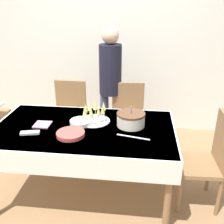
# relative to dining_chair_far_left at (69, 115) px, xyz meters

# --- Properties ---
(ground_plane) EXTENTS (12.00, 12.00, 0.00)m
(ground_plane) POSITION_rel_dining_chair_far_left_xyz_m (0.38, -0.81, -0.52)
(ground_plane) COLOR #93704C
(wall_back) EXTENTS (8.00, 0.05, 2.70)m
(wall_back) POSITION_rel_dining_chair_far_left_xyz_m (0.38, 0.86, 0.83)
(wall_back) COLOR silver
(wall_back) RESTS_ON ground_plane
(dining_table) EXTENTS (1.72, 0.99, 0.77)m
(dining_table) POSITION_rel_dining_chair_far_left_xyz_m (0.38, -0.81, 0.15)
(dining_table) COLOR white
(dining_table) RESTS_ON ground_plane
(dining_chair_far_left) EXTENTS (0.44, 0.44, 0.95)m
(dining_chair_far_left) POSITION_rel_dining_chair_far_left_xyz_m (0.00, 0.00, 0.00)
(dining_chair_far_left) COLOR olive
(dining_chair_far_left) RESTS_ON ground_plane
(dining_chair_far_right) EXTENTS (0.45, 0.45, 0.95)m
(dining_chair_far_right) POSITION_rel_dining_chair_far_left_xyz_m (0.75, -0.00, 0.00)
(dining_chair_far_right) COLOR olive
(dining_chair_far_right) RESTS_ON ground_plane
(dining_chair_right_end) EXTENTS (0.43, 0.43, 0.95)m
(dining_chair_right_end) POSITION_rel_dining_chair_far_left_xyz_m (1.56, -0.81, 0.00)
(dining_chair_right_end) COLOR olive
(dining_chair_right_end) RESTS_ON ground_plane
(birthday_cake) EXTENTS (0.27, 0.27, 0.21)m
(birthday_cake) POSITION_rel_dining_chair_far_left_xyz_m (0.82, -0.73, 0.32)
(birthday_cake) COLOR silver
(birthday_cake) RESTS_ON dining_table
(champagne_tray) EXTENTS (0.32, 0.32, 0.18)m
(champagne_tray) POSITION_rel_dining_chair_far_left_xyz_m (0.45, -0.67, 0.34)
(champagne_tray) COLOR silver
(champagne_tray) RESTS_ON dining_table
(plate_stack_main) EXTENTS (0.25, 0.25, 0.03)m
(plate_stack_main) POSITION_rel_dining_chair_far_left_xyz_m (0.30, -0.99, 0.27)
(plate_stack_main) COLOR #CC4C47
(plate_stack_main) RESTS_ON dining_table
(plate_stack_dessert) EXTENTS (0.21, 0.21, 0.04)m
(plate_stack_dessert) POSITION_rel_dining_chair_far_left_xyz_m (0.34, -0.75, 0.27)
(plate_stack_dessert) COLOR white
(plate_stack_dessert) RESTS_ON dining_table
(cake_knife) EXTENTS (0.30, 0.09, 0.00)m
(cake_knife) POSITION_rel_dining_chair_far_left_xyz_m (0.85, -0.96, 0.25)
(cake_knife) COLOR silver
(cake_knife) RESTS_ON dining_table
(fork_pile) EXTENTS (0.18, 0.10, 0.02)m
(fork_pile) POSITION_rel_dining_chair_far_left_xyz_m (-0.08, -1.00, 0.26)
(fork_pile) COLOR silver
(fork_pile) RESTS_ON dining_table
(napkin_pile) EXTENTS (0.15, 0.15, 0.01)m
(napkin_pile) POSITION_rel_dining_chair_far_left_xyz_m (-0.03, -0.81, 0.26)
(napkin_pile) COLOR pink
(napkin_pile) RESTS_ON dining_table
(person_standing) EXTENTS (0.28, 0.28, 1.60)m
(person_standing) POSITION_rel_dining_chair_far_left_xyz_m (0.51, 0.17, 0.45)
(person_standing) COLOR #3F4C72
(person_standing) RESTS_ON ground_plane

